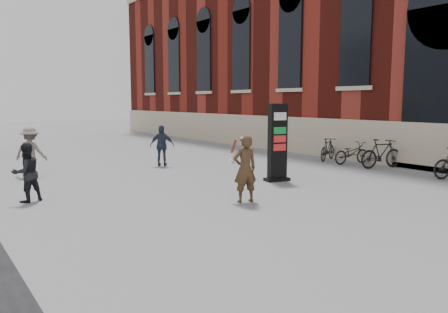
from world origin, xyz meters
TOP-DOWN VIEW (x-y plane):
  - ground at (0.00, 0.00)m, footprint 100.00×100.00m
  - info_pylon at (3.44, 2.19)m, footprint 0.87×0.55m
  - woman at (0.71, 0.40)m, footprint 0.76×0.72m
  - pedestrian_a at (-3.88, 3.69)m, footprint 0.88×0.77m
  - pedestrian_b at (-2.94, 7.83)m, footprint 1.25×1.20m
  - pedestrian_c at (1.90, 7.34)m, footprint 1.02×0.87m
  - bike_5 at (8.60, 1.88)m, footprint 1.98×1.02m
  - bike_6 at (8.60, 3.31)m, footprint 1.82×0.88m
  - bike_7 at (8.60, 4.60)m, footprint 1.71×1.06m

SIDE VIEW (x-z plane):
  - ground at x=0.00m, z-range 0.00..0.00m
  - bike_6 at x=8.60m, z-range 0.00..0.92m
  - bike_7 at x=8.60m, z-range 0.00..1.00m
  - bike_5 at x=8.60m, z-range 0.00..1.15m
  - pedestrian_a at x=-3.88m, z-range 0.00..1.53m
  - pedestrian_c at x=1.90m, z-range 0.00..1.64m
  - pedestrian_b at x=-2.94m, z-range 0.00..1.71m
  - woman at x=0.71m, z-range 0.02..1.77m
  - info_pylon at x=3.44m, z-range 0.00..2.52m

